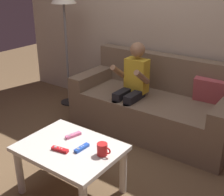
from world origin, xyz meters
name	(u,v)px	position (x,y,z in m)	size (l,w,h in m)	color
ground_plane	(91,168)	(0.00, 0.00, 0.00)	(9.06, 9.06, 0.00)	brown
wall_back	(167,16)	(0.00, 1.43, 1.25)	(4.53, 0.05, 2.50)	#B2A38E
couch	(155,106)	(0.11, 1.03, 0.29)	(1.83, 0.80, 0.84)	#75604C
person_seated_on_couch	(132,84)	(-0.09, 0.85, 0.58)	(0.35, 0.43, 1.02)	black
coffee_table	(70,155)	(0.08, -0.35, 0.37)	(0.79, 0.60, 0.44)	beige
game_remote_blue_near_edge	(82,148)	(0.19, -0.32, 0.46)	(0.04, 0.14, 0.03)	blue
game_remote_red_center	(60,150)	(0.06, -0.44, 0.46)	(0.14, 0.06, 0.03)	red
game_remote_pink_far_corner	(73,135)	(0.00, -0.22, 0.46)	(0.07, 0.14, 0.03)	pink
coffee_mug	(103,149)	(0.36, -0.29, 0.49)	(0.12, 0.08, 0.10)	red
floor_lamp	(64,4)	(-1.22, 1.02, 1.34)	(0.32, 0.32, 1.56)	black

